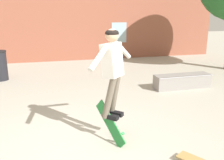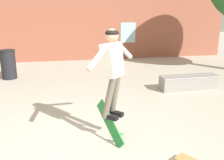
% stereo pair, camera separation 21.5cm
% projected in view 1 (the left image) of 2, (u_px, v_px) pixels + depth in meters
% --- Properties ---
extents(ground_plane, '(40.00, 40.00, 0.00)m').
position_uv_depth(ground_plane, '(86.00, 150.00, 4.01)').
color(ground_plane, '#B2AD9E').
extents(building_backdrop, '(15.39, 0.52, 5.05)m').
position_uv_depth(building_backdrop, '(59.00, 15.00, 10.69)').
color(building_backdrop, '#93513D').
rests_on(building_backdrop, ground_plane).
extents(skate_ledge, '(1.65, 0.46, 0.40)m').
position_uv_depth(skate_ledge, '(182.00, 81.00, 7.16)').
color(skate_ledge, gray).
rests_on(skate_ledge, ground_plane).
extents(skater, '(0.94, 0.97, 1.49)m').
position_uv_depth(skater, '(112.00, 66.00, 4.04)').
color(skater, silver).
extents(skateboard_flipping, '(0.37, 0.72, 0.71)m').
position_uv_depth(skateboard_flipping, '(110.00, 124.00, 4.21)').
color(skateboard_flipping, '#237F38').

